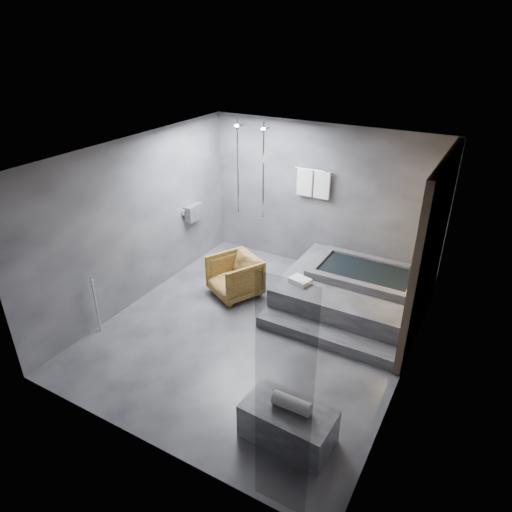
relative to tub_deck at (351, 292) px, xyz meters
The scene contains 7 objects.
room 2.02m from the tub_deck, 118.47° to the right, with size 5.00×5.04×2.82m.
tub_deck is the anchor object (origin of this frame).
tub_step 1.19m from the tub_deck, 90.00° to the right, with size 2.20×0.36×0.18m, color #353537.
concrete_bench 3.12m from the tub_deck, 84.41° to the right, with size 1.04×0.57×0.47m, color #333335.
driftwood_chair 2.03m from the tub_deck, 160.10° to the right, with size 0.78×0.80×0.73m, color #4B3312.
rolled_towel 3.12m from the tub_deck, 83.90° to the right, with size 0.16×0.16×0.45m, color silver.
deck_towel 0.95m from the tub_deck, 142.95° to the right, with size 0.33×0.24×0.09m, color white.
Camera 1 is at (2.89, -5.12, 4.34)m, focal length 32.00 mm.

